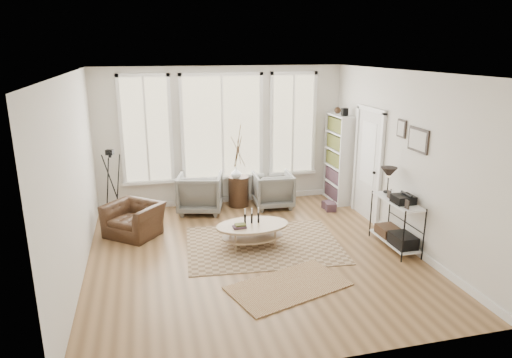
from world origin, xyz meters
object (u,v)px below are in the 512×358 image
object	(u,v)px
armchair_right	(273,190)
accent_chair	(134,219)
side_table	(238,167)
coffee_table	(252,229)
low_shelf	(396,219)
bookcase	(338,158)
armchair_left	(200,192)

from	to	relation	value
armchair_right	accent_chair	bearing A→B (deg)	20.83
side_table	coffee_table	bearing A→B (deg)	-95.61
coffee_table	armchair_right	world-z (taller)	armchair_right
low_shelf	coffee_table	distance (m)	2.41
bookcase	accent_chair	xyz separation A→B (m)	(-4.31, -0.91, -0.66)
armchair_left	accent_chair	bearing A→B (deg)	50.11
armchair_left	armchair_right	world-z (taller)	armchair_left
low_shelf	armchair_left	xyz separation A→B (m)	(-2.94, 2.55, -0.11)
side_table	armchair_right	bearing A→B (deg)	-17.92
low_shelf	armchair_right	distance (m)	2.87
low_shelf	side_table	xyz separation A→B (m)	(-2.11, 2.71, 0.35)
side_table	bookcase	bearing A→B (deg)	-5.01
coffee_table	side_table	xyz separation A→B (m)	(0.20, 2.08, 0.56)
armchair_right	accent_chair	world-z (taller)	armchair_right
coffee_table	armchair_right	size ratio (longest dim) A/B	1.55
low_shelf	accent_chair	world-z (taller)	low_shelf
armchair_left	accent_chair	world-z (taller)	armchair_left
bookcase	accent_chair	world-z (taller)	bookcase
armchair_right	side_table	size ratio (longest dim) A/B	0.45
coffee_table	bookcase	bearing A→B (deg)	38.61
bookcase	coffee_table	xyz separation A→B (m)	(-2.37, -1.89, -0.65)
low_shelf	armchair_left	distance (m)	3.89
low_shelf	armchair_right	bearing A→B (deg)	119.68
low_shelf	accent_chair	xyz separation A→B (m)	(-4.25, 1.61, -0.22)
armchair_left	low_shelf	bearing A→B (deg)	153.40
bookcase	armchair_left	size ratio (longest dim) A/B	2.32
accent_chair	bookcase	bearing A→B (deg)	51.35
bookcase	side_table	bearing A→B (deg)	174.99
coffee_table	side_table	size ratio (longest dim) A/B	0.70
coffee_table	armchair_left	distance (m)	2.03
bookcase	low_shelf	xyz separation A→B (m)	(-0.06, -2.52, -0.44)
armchair_right	side_table	world-z (taller)	side_table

